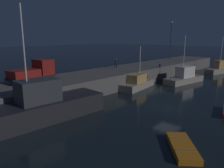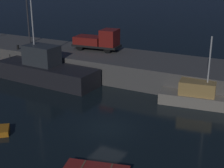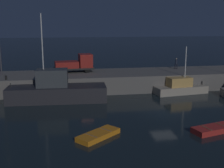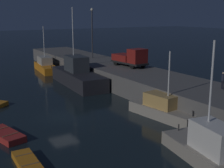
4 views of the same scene
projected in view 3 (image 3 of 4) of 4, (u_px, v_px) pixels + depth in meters
ground_plane at (164, 113)px, 31.12m from camera, size 320.00×320.00×0.00m
pier_quay at (136, 80)px, 43.00m from camera, size 75.72×7.72×2.39m
fishing_boat_orange at (56, 91)px, 35.65m from camera, size 12.11×4.16×10.55m
fishing_trawler_green at (180, 87)px, 39.55m from camera, size 7.50×3.21×6.39m
dinghy_orange_near at (213, 129)px, 25.82m from camera, size 4.20×2.49×0.54m
rowboat_white_mid at (98, 135)px, 24.60m from camera, size 4.04×3.75×0.47m
utility_truck at (76, 64)px, 42.28m from camera, size 5.90×2.81×2.62m
dockworker at (176, 63)px, 45.18m from camera, size 0.43×0.43×1.70m
bollard_west at (6, 78)px, 36.89m from camera, size 0.28×0.28×0.53m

